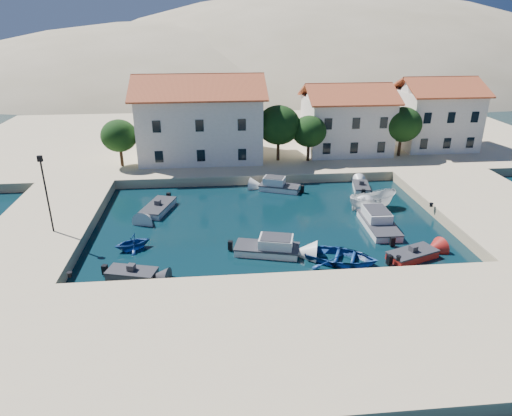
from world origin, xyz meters
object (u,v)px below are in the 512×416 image
at_px(lamppost, 45,187).
at_px(cabin_cruiser_south, 267,248).
at_px(boat_east, 372,208).
at_px(building_right, 436,112).
at_px(cabin_cruiser_east, 379,223).
at_px(building_left, 200,116).
at_px(building_mid, 346,117).
at_px(rowboat_south, 341,262).

xyz_separation_m(lamppost, cabin_cruiser_south, (16.70, -3.43, -4.28)).
bearing_deg(lamppost, boat_east, 9.03).
distance_m(building_right, lamppost, 46.98).
relative_size(cabin_cruiser_east, boat_east, 1.20).
relative_size(building_left, building_mid, 1.40).
xyz_separation_m(lamppost, boat_east, (27.62, 4.39, -4.75)).
bearing_deg(building_right, building_mid, -175.24).
bearing_deg(building_left, boat_east, -44.09).
distance_m(building_right, cabin_cruiser_south, 35.88).
bearing_deg(lamppost, building_right, 27.93).
xyz_separation_m(building_left, cabin_cruiser_south, (5.20, -23.43, -5.46)).
bearing_deg(building_right, cabin_cruiser_south, -134.28).
height_order(lamppost, cabin_cruiser_south, lamppost).
distance_m(cabin_cruiser_south, rowboat_south, 5.63).
height_order(building_right, cabin_cruiser_south, building_right).
relative_size(building_left, cabin_cruiser_south, 2.81).
bearing_deg(cabin_cruiser_south, boat_east, 49.91).
distance_m(rowboat_south, boat_east, 11.16).
relative_size(building_left, lamppost, 2.36).
bearing_deg(cabin_cruiser_south, cabin_cruiser_east, 33.41).
distance_m(lamppost, cabin_cruiser_east, 27.07).
bearing_deg(cabin_cruiser_south, building_right, 60.02).
height_order(building_left, building_mid, building_left).
distance_m(lamppost, boat_east, 28.36).
bearing_deg(building_mid, cabin_cruiser_east, -97.52).
bearing_deg(building_mid, building_left, -176.82).
bearing_deg(cabin_cruiser_east, building_right, -32.56).
xyz_separation_m(building_left, lamppost, (-11.50, -20.00, -1.18)).
bearing_deg(building_mid, boat_east, -96.47).
distance_m(building_right, boat_east, 23.09).
height_order(cabin_cruiser_east, boat_east, cabin_cruiser_east).
height_order(building_right, boat_east, building_right).
bearing_deg(boat_east, lamppost, 87.69).
bearing_deg(boat_east, rowboat_south, 138.48).
relative_size(building_right, lamppost, 1.52).
bearing_deg(building_right, boat_east, -128.25).
distance_m(building_left, lamppost, 23.10).
bearing_deg(cabin_cruiser_east, boat_east, -10.11).
height_order(building_mid, boat_east, building_mid).
height_order(rowboat_south, cabin_cruiser_east, cabin_cruiser_east).
xyz_separation_m(building_mid, cabin_cruiser_east, (-2.77, -20.96, -4.75)).
relative_size(building_right, boat_east, 1.98).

